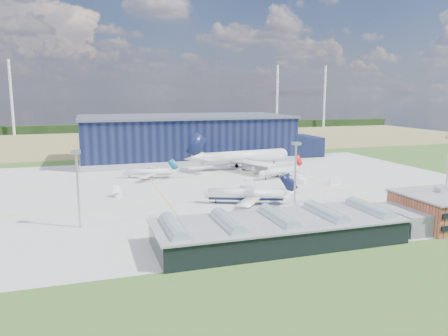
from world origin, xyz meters
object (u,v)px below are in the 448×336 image
at_px(airliner_red, 280,168).
at_px(airliner_widebody, 243,150).
at_px(light_mast_center, 296,164).
at_px(gse_cart_b, 249,180).
at_px(airliner_navy, 246,189).
at_px(gse_van_b, 301,181).
at_px(light_mast_west, 77,176).
at_px(car_b, 370,209).
at_px(gse_tug_c, 247,164).
at_px(airstair, 118,193).
at_px(gse_van_a, 336,182).
at_px(car_a, 414,212).
at_px(gse_van_c, 355,214).
at_px(airliner_regional, 147,169).
at_px(hangar, 189,139).
at_px(gse_tug_b, 380,213).

height_order(airliner_red, airliner_widebody, airliner_widebody).
xyz_separation_m(light_mast_center, gse_cart_b, (2.17, 49.28, -14.79)).
relative_size(airliner_navy, gse_van_b, 6.86).
bearing_deg(airliner_navy, gse_cart_b, -90.36).
distance_m(light_mast_west, gse_cart_b, 88.63).
bearing_deg(car_b, gse_cart_b, 8.11).
xyz_separation_m(gse_tug_c, airstair, (-73.89, -55.30, 0.82)).
distance_m(gse_van_a, airstair, 92.11).
distance_m(gse_van_a, car_a, 49.03).
bearing_deg(gse_van_b, light_mast_center, -144.84).
height_order(airliner_navy, airliner_widebody, airliner_widebody).
bearing_deg(light_mast_west, airliner_navy, 11.10).
distance_m(light_mast_west, gse_van_c, 85.85).
distance_m(gse_tug_c, car_a, 111.29).
height_order(airliner_widebody, airliner_regional, airliner_widebody).
relative_size(light_mast_center, airliner_navy, 0.67).
bearing_deg(gse_van_b, gse_van_a, -49.88).
xyz_separation_m(light_mast_center, airstair, (-56.35, 36.70, -13.94)).
relative_size(airliner_widebody, gse_tug_c, 19.27).
height_order(airliner_widebody, gse_tug_c, airliner_widebody).
height_order(gse_van_a, car_a, gse_van_a).
height_order(hangar, gse_tug_c, hangar).
bearing_deg(gse_cart_b, airstair, 142.47).
bearing_deg(airliner_regional, gse_tug_b, 142.82).
bearing_deg(hangar, gse_tug_b, -77.96).
relative_size(airliner_regional, gse_tug_c, 8.85).
relative_size(light_mast_center, gse_van_c, 4.23).
bearing_deg(hangar, gse_van_a, -65.48).
bearing_deg(airliner_navy, hangar, -71.14).
xyz_separation_m(light_mast_center, airliner_navy, (-13.64, 11.05, -9.82)).
distance_m(airliner_widebody, gse_tug_c, 15.58).
xyz_separation_m(airliner_navy, gse_tug_b, (36.48, -27.05, -4.99)).
xyz_separation_m(light_mast_center, gse_tug_b, (22.84, -16.00, -14.81)).
height_order(hangar, gse_cart_b, hangar).
bearing_deg(car_b, gse_van_c, 108.30).
xyz_separation_m(gse_van_b, airstair, (-78.71, -0.73, 0.34)).
bearing_deg(airliner_red, airliner_regional, -37.72).
height_order(gse_van_c, car_b, gse_van_c).
xyz_separation_m(light_mast_west, gse_van_b, (92.36, 37.43, -14.28)).
distance_m(light_mast_west, car_b, 94.53).
xyz_separation_m(gse_cart_b, car_a, (32.26, -67.28, -0.04)).
distance_m(light_mast_center, airliner_red, 56.28).
xyz_separation_m(airliner_regional, gse_van_b, (62.64, -32.57, -3.31)).
height_order(gse_van_c, airstair, airstair).
relative_size(airliner_red, airliner_widebody, 0.49).
xyz_separation_m(hangar, car_b, (29.93, -135.46, -11.05)).
relative_size(light_mast_west, gse_cart_b, 7.73).
height_order(light_mast_center, airliner_widebody, light_mast_center).
height_order(light_mast_center, gse_van_b, light_mast_center).
xyz_separation_m(hangar, gse_cart_b, (9.36, -75.52, -10.97)).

